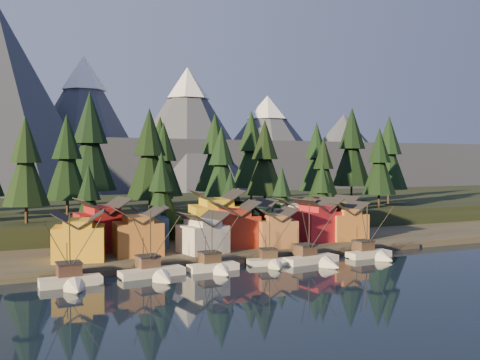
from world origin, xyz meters
name	(u,v)px	position (x,y,z in m)	size (l,w,h in m)	color
ground	(299,277)	(0.00, 0.00, 0.00)	(500.00, 500.00, 0.00)	black
shore_strip	(211,241)	(0.00, 40.00, 0.75)	(400.00, 50.00, 1.50)	#363127
hillside	(153,213)	(0.00, 90.00, 3.00)	(420.00, 100.00, 6.00)	black
dock	(256,258)	(0.00, 16.50, 0.50)	(80.00, 4.00, 1.00)	#433930
mountain_ridge	(82,149)	(-4.20, 213.59, 26.06)	(560.00, 190.00, 90.00)	#494C5D
boat_0	(72,270)	(-35.58, 8.94, 2.58)	(9.75, 10.59, 12.75)	beige
boat_1	(155,264)	(-22.06, 10.01, 2.26)	(11.63, 12.49, 12.34)	beige
boat_2	(216,258)	(-10.94, 10.41, 2.33)	(9.29, 10.09, 11.73)	white
boat_3	(272,255)	(0.56, 10.83, 2.05)	(9.31, 9.79, 10.64)	beige
boat_4	(316,252)	(8.94, 8.89, 2.32)	(11.62, 12.45, 12.53)	silver
boat_5	(372,246)	(22.71, 9.33, 2.40)	(9.86, 10.67, 12.18)	beige
house_front_0	(79,234)	(-32.39, 23.59, 6.21)	(10.54, 10.16, 8.96)	gold
house_front_1	(138,230)	(-21.35, 24.50, 6.24)	(9.21, 8.88, 9.02)	#A4622A
house_front_2	(203,231)	(-9.07, 21.73, 5.66)	(9.42, 9.47, 7.91)	beige
house_front_3	(233,223)	(-0.58, 25.82, 6.54)	(10.28, 9.88, 9.59)	maroon
house_front_4	(274,226)	(7.40, 22.41, 5.76)	(9.17, 9.69, 8.10)	#966035
house_front_5	(317,219)	(20.00, 25.50, 6.53)	(9.86, 9.12, 9.57)	maroon
house_front_6	(344,220)	(26.94, 24.77, 6.03)	(9.01, 8.56, 8.62)	#BD7030
house_back_0	(102,223)	(-26.55, 32.82, 7.01)	(10.51, 10.17, 10.49)	maroon
house_back_1	(149,226)	(-16.72, 33.32, 5.91)	(8.59, 8.67, 8.41)	#3D6392
house_back_2	(216,215)	(-1.53, 33.18, 7.59)	(12.33, 11.59, 11.59)	gold
house_back_3	(253,219)	(7.64, 33.10, 6.28)	(10.31, 9.53, 9.10)	#468248
house_back_4	(295,217)	(18.54, 32.75, 6.33)	(9.81, 9.54, 9.20)	beige
house_back_5	(336,214)	(30.47, 33.17, 6.42)	(9.40, 9.49, 9.37)	gold
tree_hill_2	(26,164)	(-40.00, 48.00, 18.82)	(10.07, 10.07, 23.46)	#332319
tree_hill_3	(67,160)	(-30.00, 60.00, 19.70)	(10.76, 10.76, 25.06)	#332319
tree_hill_4	(90,145)	(-22.00, 75.00, 23.99)	(14.12, 14.12, 32.90)	#332319
tree_hill_5	(150,157)	(-12.00, 50.00, 20.45)	(11.35, 11.35, 26.43)	#332319
tree_hill_6	(164,162)	(-4.00, 65.00, 19.24)	(10.40, 10.40, 24.23)	#332319
tree_hill_7	(221,166)	(6.00, 48.00, 18.24)	(9.61, 9.61, 22.40)	#332319
tree_hill_8	(215,155)	(14.00, 72.00, 21.26)	(11.98, 11.98, 27.90)	#332319
tree_hill_9	(265,160)	(22.00, 55.00, 19.72)	(10.78, 10.78, 25.10)	#332319
tree_hill_10	(251,152)	(30.00, 80.00, 22.39)	(12.87, 12.87, 29.98)	#332319
tree_hill_11	(323,170)	(38.00, 50.00, 17.08)	(8.70, 8.70, 20.27)	#332319
tree_hill_12	(316,159)	(46.00, 66.00, 20.08)	(11.05, 11.05, 25.75)	#332319
tree_hill_13	(379,164)	(56.00, 48.00, 18.76)	(10.02, 10.02, 23.35)	#332319
tree_hill_14	(352,150)	(64.00, 72.00, 23.34)	(13.61, 13.61, 31.71)	#332319
tree_hill_15	(160,157)	(0.00, 82.00, 20.95)	(11.74, 11.74, 27.34)	#332319
tree_hill_17	(389,156)	(68.00, 58.00, 21.33)	(12.04, 12.04, 28.04)	#332319
tree_shore_0	(89,201)	(-28.00, 40.00, 10.98)	(7.45, 7.45, 17.35)	#332319
tree_shore_1	(162,192)	(-12.00, 40.00, 12.49)	(8.64, 8.64, 20.12)	#332319
tree_shore_2	(231,200)	(5.00, 40.00, 10.20)	(6.84, 6.84, 15.94)	#332319
tree_shore_3	(282,197)	(19.00, 40.00, 10.55)	(7.12, 7.12, 16.58)	#332319
tree_shore_4	(322,194)	(31.00, 40.00, 11.10)	(7.54, 7.54, 17.57)	#332319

